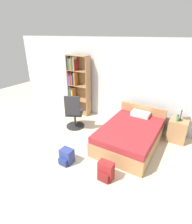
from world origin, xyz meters
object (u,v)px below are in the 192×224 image
(water_bottle, at_px, (178,118))
(backpack_red, at_px, (106,171))
(table_lamp, at_px, (183,105))
(bookshelf, at_px, (76,84))
(office_chair, at_px, (74,113))
(backpack_blue, at_px, (67,156))
(bed, at_px, (131,134))
(nightstand, at_px, (177,130))

(water_bottle, relative_size, backpack_red, 0.48)
(table_lamp, bearing_deg, water_bottle, -115.88)
(bookshelf, relative_size, water_bottle, 10.87)
(office_chair, height_order, backpack_red, office_chair)
(office_chair, relative_size, backpack_blue, 3.24)
(office_chair, distance_m, water_bottle, 2.86)
(water_bottle, bearing_deg, office_chair, -163.65)
(bookshelf, relative_size, office_chair, 1.85)
(backpack_blue, bearing_deg, bed, 56.80)
(nightstand, height_order, table_lamp, table_lamp)
(bed, bearing_deg, nightstand, 38.96)
(office_chair, bearing_deg, backpack_blue, -58.86)
(table_lamp, distance_m, backpack_red, 2.59)
(backpack_red, xyz_separation_m, backpack_blue, (-0.98, -0.03, -0.03))
(nightstand, bearing_deg, table_lamp, -73.85)
(office_chair, relative_size, nightstand, 1.78)
(bed, xyz_separation_m, table_lamp, (1.01, 0.81, 0.76))
(bed, distance_m, nightstand, 1.30)
(table_lamp, bearing_deg, backpack_blue, -131.01)
(bookshelf, xyz_separation_m, nightstand, (3.44, -0.09, -0.76))
(table_lamp, bearing_deg, nightstand, 106.15)
(bed, distance_m, water_bottle, 1.26)
(bookshelf, height_order, backpack_red, bookshelf)
(bed, distance_m, backpack_red, 1.43)
(water_bottle, relative_size, backpack_blue, 0.55)
(nightstand, bearing_deg, water_bottle, -112.17)
(bookshelf, distance_m, water_bottle, 3.42)
(bookshelf, distance_m, table_lamp, 3.45)
(office_chair, height_order, nightstand, office_chair)
(bed, relative_size, backpack_blue, 5.80)
(nightstand, xyz_separation_m, water_bottle, (-0.05, -0.12, 0.40))
(bed, xyz_separation_m, backpack_red, (0.03, -1.43, -0.09))
(bed, relative_size, table_lamp, 3.65)
(bed, height_order, table_lamp, table_lamp)
(table_lamp, distance_m, backpack_blue, 3.13)
(backpack_red, bearing_deg, office_chair, 143.68)
(bookshelf, distance_m, backpack_blue, 2.93)
(bookshelf, relative_size, table_lamp, 3.77)
(bookshelf, bearing_deg, bed, -20.48)
(nightstand, height_order, backpack_blue, nightstand)
(nightstand, xyz_separation_m, table_lamp, (0.00, -0.01, 0.73))
(bed, bearing_deg, water_bottle, 35.97)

